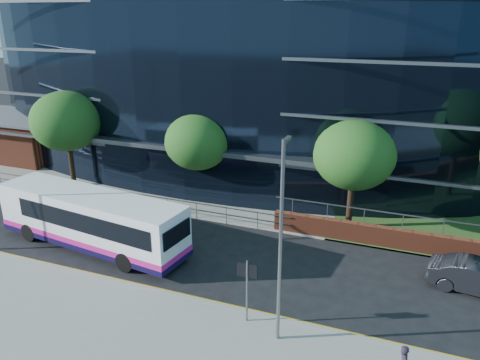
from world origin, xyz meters
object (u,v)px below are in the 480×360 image
at_px(city_bus, 92,220).
at_px(brick_pavilion, 23,135).
at_px(streetlight_east, 281,239).
at_px(tree_far_a, 66,121).
at_px(tree_far_b, 198,142).
at_px(street_sign, 247,278).
at_px(tree_far_c, 354,155).
at_px(parked_car, 480,278).

bearing_deg(city_bus, brick_pavilion, 151.56).
relative_size(brick_pavilion, city_bus, 0.74).
height_order(brick_pavilion, streetlight_east, streetlight_east).
height_order(tree_far_a, city_bus, tree_far_a).
bearing_deg(tree_far_b, city_bus, -107.94).
xyz_separation_m(brick_pavilion, streetlight_east, (28.00, -15.67, 2.50)).
bearing_deg(street_sign, tree_far_c, 76.71).
bearing_deg(city_bus, streetlight_east, -11.14).
relative_size(tree_far_a, streetlight_east, 0.87).
bearing_deg(parked_car, city_bus, 105.89).
xyz_separation_m(tree_far_b, tree_far_c, (10.00, -0.50, 0.33)).
height_order(brick_pavilion, city_bus, brick_pavilion).
height_order(tree_far_c, city_bus, tree_far_c).
relative_size(street_sign, parked_car, 0.62).
relative_size(tree_far_b, tree_far_c, 0.93).
distance_m(brick_pavilion, city_bus, 20.28).
bearing_deg(tree_far_a, city_bus, -44.51).
bearing_deg(street_sign, brick_pavilion, 150.35).
bearing_deg(tree_far_a, streetlight_east, -30.46).
distance_m(tree_far_a, tree_far_b, 10.03).
bearing_deg(parked_car, streetlight_east, 138.49).
bearing_deg(city_bus, parked_car, 15.26).
xyz_separation_m(tree_far_a, streetlight_east, (19.00, -11.17, -0.42)).
xyz_separation_m(street_sign, tree_far_a, (-17.50, 10.59, 2.71)).
bearing_deg(tree_far_a, brick_pavilion, 153.45).
bearing_deg(tree_far_c, tree_far_b, 177.14).
height_order(brick_pavilion, street_sign, brick_pavilion).
xyz_separation_m(street_sign, streetlight_east, (1.50, -0.59, 2.29)).
xyz_separation_m(city_bus, parked_car, (19.16, 2.69, -0.89)).
bearing_deg(streetlight_east, brick_pavilion, 150.76).
relative_size(brick_pavilion, tree_far_b, 1.42).
bearing_deg(parked_car, tree_far_b, 80.69).
height_order(tree_far_c, streetlight_east, streetlight_east).
bearing_deg(city_bus, tree_far_c, 37.60).
bearing_deg(tree_far_b, parked_car, -17.20).
relative_size(brick_pavilion, tree_far_c, 1.32).
bearing_deg(tree_far_c, tree_far_a, 180.00).
bearing_deg(street_sign, tree_far_a, 148.83).
distance_m(brick_pavilion, tree_far_c, 29.46).
distance_m(street_sign, streetlight_east, 2.80).
bearing_deg(street_sign, streetlight_east, -21.36).
height_order(street_sign, streetlight_east, streetlight_east).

